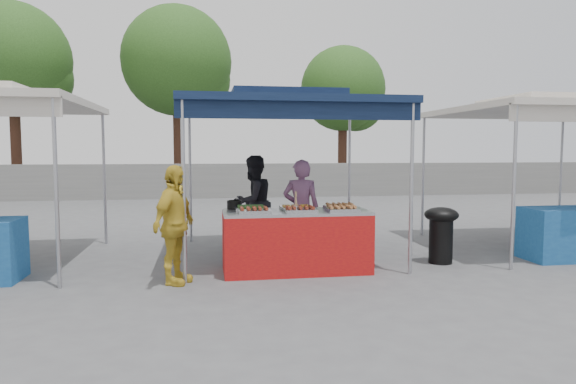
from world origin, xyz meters
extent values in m
plane|color=#4F4F51|center=(0.00, 0.00, 0.00)|extent=(80.00, 80.00, 0.00)
cube|color=slate|center=(0.00, 11.00, 0.60)|extent=(40.00, 0.25, 1.20)
cylinder|color=#A6A6AC|center=(-1.50, -0.50, 1.15)|extent=(0.05, 0.05, 2.30)
cylinder|color=#A6A6AC|center=(1.50, -0.50, 1.15)|extent=(0.05, 0.05, 2.30)
cylinder|color=#A6A6AC|center=(-1.50, 2.50, 1.15)|extent=(0.05, 0.05, 2.30)
cylinder|color=#A6A6AC|center=(1.50, 2.50, 1.15)|extent=(0.05, 0.05, 2.30)
cube|color=#0E1C39|center=(0.00, 1.00, 2.35)|extent=(3.20, 3.20, 0.10)
cube|color=#0E1C39|center=(0.00, 1.00, 2.48)|extent=(1.65, 1.65, 0.18)
cube|color=#0E1C39|center=(0.00, -0.50, 2.20)|extent=(3.20, 0.04, 0.25)
cylinder|color=#A6A6AC|center=(-3.00, -0.50, 1.15)|extent=(0.05, 0.05, 2.30)
cylinder|color=#A6A6AC|center=(-3.00, 2.50, 1.15)|extent=(0.05, 0.05, 2.30)
cylinder|color=#A6A6AC|center=(3.00, -0.50, 1.15)|extent=(0.05, 0.05, 2.30)
cylinder|color=#A6A6AC|center=(3.00, 2.50, 1.15)|extent=(0.05, 0.05, 2.30)
cylinder|color=#A6A6AC|center=(6.00, 2.50, 1.15)|extent=(0.05, 0.05, 2.30)
cube|color=beige|center=(4.50, 1.00, 2.35)|extent=(3.20, 3.20, 0.10)
cube|color=beige|center=(4.50, 1.00, 2.48)|extent=(1.65, 1.65, 0.18)
cylinder|color=#392016|center=(-7.89, 12.73, 2.19)|extent=(0.36, 0.36, 4.38)
sphere|color=#2B531B|center=(-7.89, 12.73, 4.88)|extent=(4.01, 4.01, 4.01)
sphere|color=#2B531B|center=(-7.29, 12.93, 4.26)|extent=(2.75, 2.75, 2.75)
cylinder|color=#392016|center=(-2.22, 13.10, 2.26)|extent=(0.36, 0.36, 4.51)
sphere|color=#2B531B|center=(-2.22, 13.10, 5.03)|extent=(4.12, 4.12, 4.12)
sphere|color=#2B531B|center=(-1.62, 13.30, 4.38)|extent=(2.84, 2.84, 2.84)
cylinder|color=#392016|center=(4.27, 13.15, 1.85)|extent=(0.36, 0.36, 3.70)
sphere|color=#2B531B|center=(4.27, 13.15, 4.12)|extent=(3.38, 3.38, 3.38)
sphere|color=#2B531B|center=(4.87, 13.35, 3.59)|extent=(2.32, 2.32, 2.32)
cube|color=#AB1312|center=(0.00, -0.10, 0.40)|extent=(2.00, 0.80, 0.81)
cube|color=#A6A6AC|center=(0.00, -0.10, 0.83)|extent=(2.00, 0.80, 0.04)
cube|color=#B1B1B5|center=(-0.60, -0.34, 0.88)|extent=(0.42, 0.30, 0.05)
cube|color=maroon|center=(-0.60, -0.34, 0.91)|extent=(0.35, 0.25, 0.02)
cube|color=#B1B1B5|center=(0.01, -0.34, 0.88)|extent=(0.42, 0.30, 0.05)
cube|color=maroon|center=(0.01, -0.34, 0.91)|extent=(0.35, 0.25, 0.02)
cube|color=#B1B1B5|center=(0.59, -0.34, 0.88)|extent=(0.42, 0.30, 0.05)
cube|color=#9A6035|center=(0.59, -0.34, 0.91)|extent=(0.35, 0.25, 0.02)
cube|color=#B1B1B5|center=(-0.62, -0.02, 0.88)|extent=(0.42, 0.30, 0.05)
cube|color=#244D1A|center=(-0.62, -0.02, 0.91)|extent=(0.35, 0.25, 0.02)
cube|color=#B1B1B5|center=(0.01, -0.01, 0.88)|extent=(0.42, 0.30, 0.05)
cube|color=#BC8521|center=(0.01, -0.01, 0.91)|extent=(0.35, 0.25, 0.02)
cube|color=#B1B1B5|center=(0.63, -0.04, 0.88)|extent=(0.42, 0.30, 0.05)
cube|color=#9A6035|center=(0.63, -0.04, 0.91)|extent=(0.35, 0.25, 0.02)
cylinder|color=black|center=(-0.83, 0.23, 0.91)|extent=(0.21, 0.21, 0.12)
cylinder|color=#A6A6AC|center=(-0.05, -0.35, 0.90)|extent=(0.08, 0.08, 0.10)
cylinder|color=black|center=(2.22, 0.08, 0.34)|extent=(0.35, 0.35, 0.67)
ellipsoid|color=black|center=(2.22, 0.08, 0.73)|extent=(0.50, 0.50, 0.23)
cube|color=navy|center=(-0.53, 0.59, 0.15)|extent=(0.50, 0.35, 0.30)
cube|color=navy|center=(0.42, 0.60, 0.15)|extent=(0.50, 0.35, 0.30)
cube|color=navy|center=(0.42, 0.60, 0.44)|extent=(0.47, 0.33, 0.28)
imported|color=#794D71|center=(0.21, 0.62, 0.77)|extent=(0.64, 0.51, 1.54)
imported|color=black|center=(-0.43, 1.64, 0.80)|extent=(0.98, 0.95, 1.59)
imported|color=gold|center=(-1.62, -0.50, 0.75)|extent=(0.72, 0.95, 1.50)
camera|label=1|loc=(-1.24, -7.00, 1.69)|focal=32.00mm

